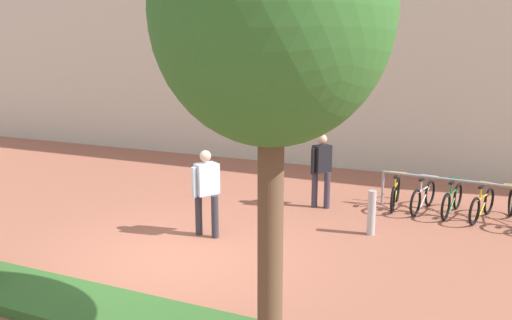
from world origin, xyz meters
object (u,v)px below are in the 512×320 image
tree_sidewalk (272,16)px  person_suited_navy (321,166)px  person_shirt_blue (206,188)px  bollard_steel (372,213)px  bike_rack_cluster (467,202)px

tree_sidewalk → person_suited_navy: (-1.19, 6.13, -2.95)m
person_shirt_blue → person_suited_navy: bearing=60.0°
bollard_steel → person_suited_navy: person_suited_navy is taller
bike_rack_cluster → person_suited_navy: bearing=-168.9°
tree_sidewalk → bollard_steel: 5.96m
person_suited_navy → person_shirt_blue: (-1.53, -2.65, 0.00)m
bollard_steel → person_shirt_blue: bearing=-155.2°
bollard_steel → person_suited_navy: (-1.41, 1.29, 0.53)m
tree_sidewalk → bike_rack_cluster: tree_sidewalk is taller
tree_sidewalk → bollard_steel: bearing=87.4°
bollard_steel → person_shirt_blue: person_shirt_blue is taller
tree_sidewalk → person_suited_navy: bearing=101.0°
bollard_steel → bike_rack_cluster: bearing=48.1°
person_suited_navy → bollard_steel: bearing=-42.5°
bike_rack_cluster → bollard_steel: size_ratio=4.16×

